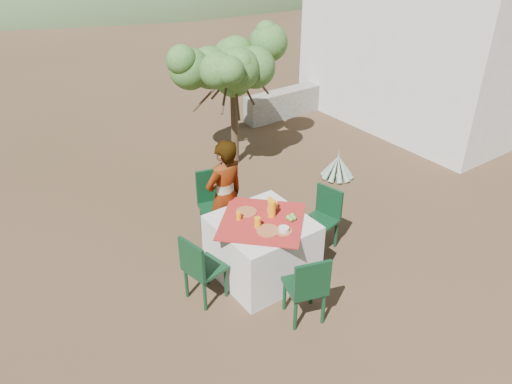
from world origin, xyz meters
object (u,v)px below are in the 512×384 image
juice_pitcher (272,209)px  shrub_tree (235,71)px  agave (338,167)px  chair_left (200,267)px  guesthouse (433,42)px  chair_right (324,215)px  person (225,197)px  table (262,248)px  chair_far (216,202)px  chair_near (308,286)px

juice_pitcher → shrub_tree: bearing=64.6°
shrub_tree → agave: 2.24m
chair_left → guesthouse: (6.58, 2.23, 1.04)m
chair_right → person: (-1.05, 0.67, 0.31)m
table → chair_right: chair_right is taller
person → shrub_tree: bearing=-134.5°
person → juice_pitcher: person is taller
table → guesthouse: bearing=21.3°
chair_far → chair_left: bearing=-114.8°
chair_left → person: person is taller
chair_right → agave: chair_right is taller
chair_near → person: (0.01, 1.58, 0.29)m
agave → guesthouse: size_ratio=0.13×
chair_near → juice_pitcher: size_ratio=4.17×
table → person: bearing=95.9°
agave → guesthouse: bearing=16.7°
chair_right → juice_pitcher: juice_pitcher is taller
table → chair_right: (0.98, 0.01, 0.07)m
table → agave: (2.41, 1.24, -0.19)m
table → juice_pitcher: size_ratio=6.40×
chair_right → shrub_tree: size_ratio=0.41×
juice_pitcher → guesthouse: bearing=21.7°
chair_near → juice_pitcher: juice_pitcher is taller
guesthouse → chair_near: bearing=-151.6°
shrub_tree → agave: bearing=-56.4°
chair_far → chair_near: (-0.06, -1.90, -0.05)m
juice_pitcher → table: bearing=-174.3°
table → chair_near: (-0.08, -0.91, 0.09)m
table → guesthouse: size_ratio=0.31×
table → shrub_tree: bearing=62.3°
agave → guesthouse: guesthouse is taller
chair_right → guesthouse: guesthouse is taller
shrub_tree → guesthouse: size_ratio=0.47×
agave → juice_pitcher: juice_pitcher is taller
chair_near → chair_left: 1.19m
chair_left → chair_right: bearing=-101.2°
chair_far → person: person is taller
chair_near → chair_far: bearing=-74.1°
guesthouse → juice_pitcher: 6.07m
chair_right → agave: (1.43, 1.23, -0.26)m
chair_right → person: size_ratio=0.54×
agave → chair_left: bearing=-159.2°
shrub_tree → agave: shrub_tree is taller
agave → chair_right: bearing=-139.3°
chair_left → agave: size_ratio=1.48×
chair_left → table: bearing=-102.3°
table → shrub_tree: size_ratio=0.66×
person → chair_left: bearing=33.3°
guesthouse → chair_right: bearing=-154.9°
chair_far → chair_near: chair_far is taller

